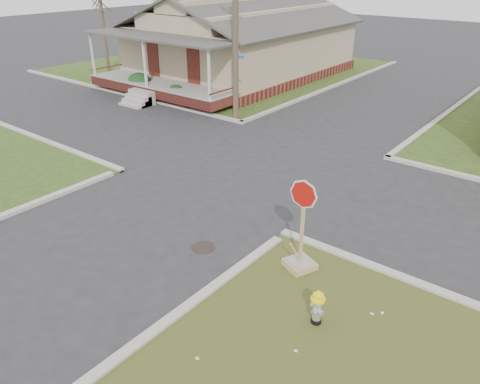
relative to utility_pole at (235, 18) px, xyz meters
The scene contains 11 objects.
ground 10.89m from the utility_pole, 64.74° to the right, with size 120.00×120.00×0.00m, color #29292B.
verge_far_left 13.48m from the utility_pole, 134.04° to the left, with size 19.00×19.00×0.05m, color #2A4418.
curbs 7.39m from the utility_pole, 42.88° to the right, with size 80.00×40.00×0.12m, color #ADA99C, non-canonical shape.
manhole 12.29m from the utility_pole, 55.75° to the right, with size 0.64×0.64×0.01m, color black.
corner_house 9.99m from the utility_pole, 126.69° to the left, with size 10.10×15.50×5.30m.
utility_pole is the anchor object (origin of this frame).
tree_far_left 14.31m from the utility_pole, 167.34° to the left, with size 0.22×0.22×4.90m, color #433526.
fire_hydrant 15.01m from the utility_pole, 44.61° to the right, with size 0.30×0.30×0.82m.
stop_sign 13.08m from the utility_pole, 44.02° to the right, with size 0.68×0.66×2.40m.
hedge_left 8.36m from the utility_pole, behind, with size 1.52×1.24×1.16m, color #153919.
hedge_right 6.07m from the utility_pole, behind, with size 1.28×1.05×0.98m, color #153919.
Camera 1 is at (9.52, -8.21, 6.87)m, focal length 35.00 mm.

